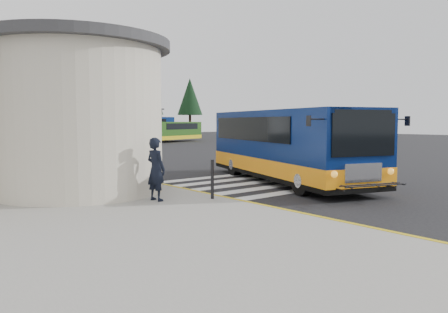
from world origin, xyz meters
TOP-DOWN VIEW (x-y plane):
  - ground at (0.00, 0.00)m, footprint 140.00×140.00m
  - curb_strip at (-4.05, 4.00)m, footprint 0.12×34.00m
  - crosswalk at (-0.50, -0.80)m, footprint 8.00×5.35m
  - depot_building at (6.00, 42.00)m, footprint 26.40×8.40m
  - tree_line at (6.29, 50.00)m, footprint 58.40×4.40m
  - transit_bus at (0.65, -1.42)m, footprint 5.90×10.32m
  - pedestrian_a at (-5.95, -2.44)m, footprint 0.55×0.73m
  - pedestrian_b at (-4.87, 0.04)m, footprint 0.82×0.92m
  - bollard at (-4.52, -3.22)m, footprint 0.09×0.09m
  - far_bus_a at (12.57, 34.43)m, footprint 10.26×4.14m
  - far_bus_b at (16.61, 31.14)m, footprint 8.28×4.78m

SIDE VIEW (x-z plane):
  - ground at x=0.00m, z-range 0.00..0.00m
  - crosswalk at x=-0.50m, z-range 0.00..0.01m
  - curb_strip at x=-4.05m, z-range 0.00..0.16m
  - bollard at x=-4.52m, z-range 0.15..1.31m
  - pedestrian_b at x=-4.87m, z-range 0.15..1.72m
  - pedestrian_a at x=-5.95m, z-range 0.15..1.96m
  - far_bus_b at x=16.61m, z-range 0.31..2.37m
  - transit_bus at x=0.65m, z-range -0.06..2.78m
  - far_bus_a at x=12.57m, z-range 0.39..2.96m
  - depot_building at x=6.00m, z-range 0.01..4.21m
  - tree_line at x=6.29m, z-range 1.77..11.77m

